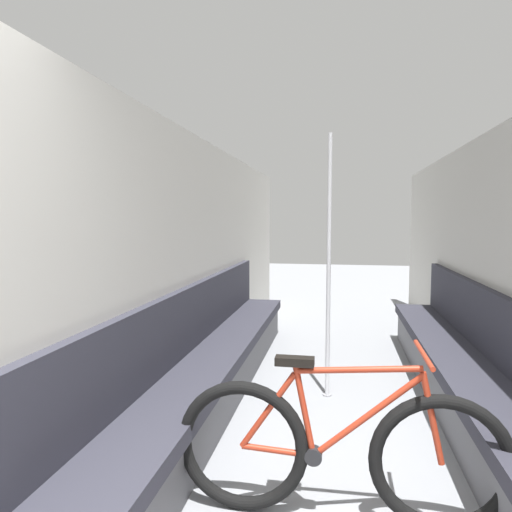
{
  "coord_description": "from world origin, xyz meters",
  "views": [
    {
      "loc": [
        0.02,
        -0.61,
        1.56
      ],
      "look_at": [
        -0.71,
        3.41,
        1.22
      ],
      "focal_mm": 32.0,
      "sensor_mm": 36.0,
      "label": 1
    }
  ],
  "objects_px": {
    "bench_seat_row_right": "(471,381)",
    "bicycle": "(338,451)",
    "grab_pole_near": "(329,270)",
    "bench_seat_row_left": "(212,365)"
  },
  "relations": [
    {
      "from": "bicycle",
      "to": "grab_pole_near",
      "type": "xyz_separation_m",
      "value": [
        -0.09,
        1.68,
        0.74
      ]
    },
    {
      "from": "bench_seat_row_left",
      "to": "bench_seat_row_right",
      "type": "relative_size",
      "value": 1.0
    },
    {
      "from": "bench_seat_row_right",
      "to": "bicycle",
      "type": "xyz_separation_m",
      "value": [
        -1.01,
        -1.38,
        0.06
      ]
    },
    {
      "from": "bench_seat_row_left",
      "to": "grab_pole_near",
      "type": "height_order",
      "value": "grab_pole_near"
    },
    {
      "from": "grab_pole_near",
      "to": "bicycle",
      "type": "bearing_deg",
      "value": -86.8
    },
    {
      "from": "bench_seat_row_right",
      "to": "bicycle",
      "type": "distance_m",
      "value": 1.71
    },
    {
      "from": "bench_seat_row_right",
      "to": "bicycle",
      "type": "relative_size",
      "value": 2.81
    },
    {
      "from": "bench_seat_row_left",
      "to": "grab_pole_near",
      "type": "bearing_deg",
      "value": 16.94
    },
    {
      "from": "bench_seat_row_left",
      "to": "bicycle",
      "type": "height_order",
      "value": "bench_seat_row_left"
    },
    {
      "from": "grab_pole_near",
      "to": "bench_seat_row_left",
      "type": "bearing_deg",
      "value": -163.06
    }
  ]
}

